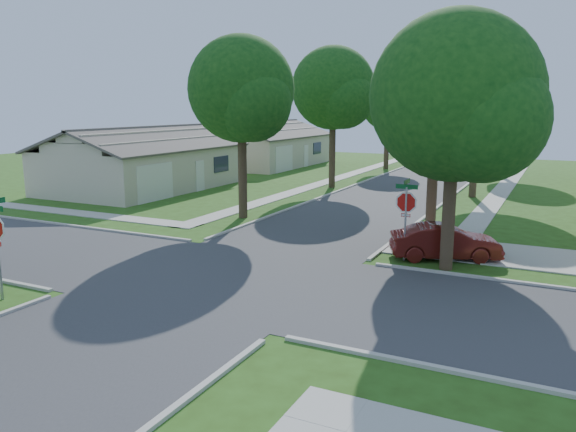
{
  "coord_description": "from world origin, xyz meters",
  "views": [
    {
      "loc": [
        9.68,
        -14.99,
        5.54
      ],
      "look_at": [
        0.77,
        3.05,
        1.6
      ],
      "focal_mm": 35.0,
      "sensor_mm": 36.0,
      "label": 1
    }
  ],
  "objects_px": {
    "stop_sign_ne": "(406,206)",
    "car_driveway": "(445,242)",
    "tree_w_near": "(242,94)",
    "car_curb_east": "(447,167)",
    "tree_e_mid": "(480,94)",
    "tree_w_mid": "(334,92)",
    "tree_w_far": "(388,107)",
    "car_curb_west": "(436,160)",
    "tree_ne_corner": "(457,105)",
    "tree_e_far": "(502,101)",
    "house_nw_near": "(146,166)",
    "tree_e_near": "(438,104)",
    "house_nw_far": "(265,149)"
  },
  "relations": [
    {
      "from": "stop_sign_ne",
      "to": "car_driveway",
      "type": "relative_size",
      "value": 0.76
    },
    {
      "from": "tree_w_near",
      "to": "car_curb_east",
      "type": "height_order",
      "value": "tree_w_near"
    },
    {
      "from": "tree_e_mid",
      "to": "tree_w_mid",
      "type": "height_order",
      "value": "tree_w_mid"
    },
    {
      "from": "tree_w_mid",
      "to": "car_curb_east",
      "type": "distance_m",
      "value": 13.14
    },
    {
      "from": "tree_e_mid",
      "to": "tree_w_far",
      "type": "distance_m",
      "value": 16.06
    },
    {
      "from": "tree_w_far",
      "to": "car_curb_west",
      "type": "distance_m",
      "value": 7.55
    },
    {
      "from": "tree_ne_corner",
      "to": "tree_w_mid",
      "type": "bearing_deg",
      "value": 123.22
    },
    {
      "from": "car_curb_east",
      "to": "tree_w_mid",
      "type": "bearing_deg",
      "value": -116.84
    },
    {
      "from": "tree_w_mid",
      "to": "car_curb_west",
      "type": "relative_size",
      "value": 2.37
    },
    {
      "from": "tree_w_near",
      "to": "tree_w_mid",
      "type": "relative_size",
      "value": 0.94
    },
    {
      "from": "tree_e_far",
      "to": "tree_ne_corner",
      "type": "distance_m",
      "value": 29.85
    },
    {
      "from": "car_driveway",
      "to": "car_curb_west",
      "type": "height_order",
      "value": "car_driveway"
    },
    {
      "from": "tree_w_far",
      "to": "car_curb_east",
      "type": "height_order",
      "value": "tree_w_far"
    },
    {
      "from": "tree_e_far",
      "to": "car_curb_west",
      "type": "distance_m",
      "value": 9.24
    },
    {
      "from": "tree_w_near",
      "to": "car_driveway",
      "type": "xyz_separation_m",
      "value": [
        10.64,
        -3.51,
        -5.47
      ]
    },
    {
      "from": "tree_w_mid",
      "to": "tree_e_mid",
      "type": "bearing_deg",
      "value": -0.0
    },
    {
      "from": "stop_sign_ne",
      "to": "house_nw_near",
      "type": "relative_size",
      "value": 0.22
    },
    {
      "from": "house_nw_near",
      "to": "car_curb_west",
      "type": "distance_m",
      "value": 27.85
    },
    {
      "from": "tree_e_far",
      "to": "car_driveway",
      "type": "relative_size",
      "value": 2.22
    },
    {
      "from": "tree_w_near",
      "to": "tree_w_far",
      "type": "relative_size",
      "value": 1.12
    },
    {
      "from": "tree_e_near",
      "to": "tree_w_far",
      "type": "bearing_deg",
      "value": 110.61
    },
    {
      "from": "tree_w_near",
      "to": "stop_sign_ne",
      "type": "bearing_deg",
      "value": -24.74
    },
    {
      "from": "tree_w_far",
      "to": "car_driveway",
      "type": "xyz_separation_m",
      "value": [
        10.65,
        -28.51,
        -4.86
      ]
    },
    {
      "from": "tree_w_far",
      "to": "house_nw_near",
      "type": "bearing_deg",
      "value": -120.82
    },
    {
      "from": "tree_w_far",
      "to": "house_nw_near",
      "type": "xyz_separation_m",
      "value": [
        -11.34,
        -19.01,
        -3.99
      ]
    },
    {
      "from": "tree_e_near",
      "to": "tree_ne_corner",
      "type": "height_order",
      "value": "tree_ne_corner"
    },
    {
      "from": "stop_sign_ne",
      "to": "tree_e_far",
      "type": "distance_m",
      "value": 29.57
    },
    {
      "from": "tree_ne_corner",
      "to": "car_curb_west",
      "type": "xyz_separation_m",
      "value": [
        -7.56,
        34.37,
        -5.01
      ]
    },
    {
      "from": "tree_e_mid",
      "to": "car_curb_west",
      "type": "xyz_separation_m",
      "value": [
        -5.96,
        17.57,
        -5.67
      ]
    },
    {
      "from": "house_nw_near",
      "to": "car_curb_east",
      "type": "bearing_deg",
      "value": 43.42
    },
    {
      "from": "tree_e_near",
      "to": "tree_w_far",
      "type": "relative_size",
      "value": 1.03
    },
    {
      "from": "tree_w_near",
      "to": "car_curb_west",
      "type": "bearing_deg",
      "value": 83.36
    },
    {
      "from": "stop_sign_ne",
      "to": "car_curb_east",
      "type": "xyz_separation_m",
      "value": [
        -3.5,
        26.57,
        -1.32
      ]
    },
    {
      "from": "tree_ne_corner",
      "to": "stop_sign_ne",
      "type": "bearing_deg",
      "value": 163.45
    },
    {
      "from": "tree_w_mid",
      "to": "house_nw_near",
      "type": "distance_m",
      "value": 13.77
    },
    {
      "from": "tree_e_near",
      "to": "tree_e_mid",
      "type": "xyz_separation_m",
      "value": [
        0.01,
        12.0,
        0.61
      ]
    },
    {
      "from": "tree_e_mid",
      "to": "car_driveway",
      "type": "bearing_deg",
      "value": -85.42
    },
    {
      "from": "car_curb_east",
      "to": "car_curb_west",
      "type": "xyz_separation_m",
      "value": [
        -2.4,
        7.31,
        -0.13
      ]
    },
    {
      "from": "tree_ne_corner",
      "to": "car_curb_west",
      "type": "distance_m",
      "value": 35.54
    },
    {
      "from": "tree_w_near",
      "to": "car_curb_east",
      "type": "xyz_separation_m",
      "value": [
        5.84,
        22.26,
        -5.4
      ]
    },
    {
      "from": "tree_e_far",
      "to": "tree_w_far",
      "type": "height_order",
      "value": "tree_e_far"
    },
    {
      "from": "tree_w_mid",
      "to": "tree_ne_corner",
      "type": "distance_m",
      "value": 20.1
    },
    {
      "from": "tree_e_near",
      "to": "car_driveway",
      "type": "relative_size",
      "value": 2.11
    },
    {
      "from": "tree_w_near",
      "to": "house_nw_far",
      "type": "xyz_separation_m",
      "value": [
        -11.35,
        22.99,
        -4.6
      ]
    },
    {
      "from": "tree_e_near",
      "to": "tree_ne_corner",
      "type": "relative_size",
      "value": 0.96
    },
    {
      "from": "tree_w_near",
      "to": "house_nw_near",
      "type": "xyz_separation_m",
      "value": [
        -11.35,
        5.99,
        -4.6
      ]
    },
    {
      "from": "house_nw_near",
      "to": "house_nw_far",
      "type": "distance_m",
      "value": 17.0
    },
    {
      "from": "tree_w_mid",
      "to": "car_curb_east",
      "type": "bearing_deg",
      "value": 60.35
    },
    {
      "from": "tree_e_mid",
      "to": "tree_w_near",
      "type": "relative_size",
      "value": 1.03
    },
    {
      "from": "tree_ne_corner",
      "to": "house_nw_near",
      "type": "distance_m",
      "value": 25.15
    }
  ]
}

